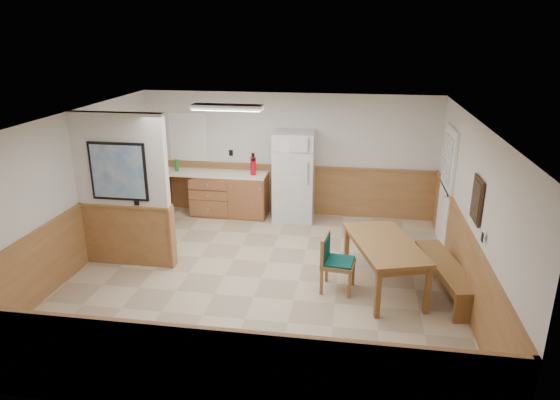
% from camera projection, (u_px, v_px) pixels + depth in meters
% --- Properties ---
extents(ground, '(6.00, 6.00, 0.00)m').
position_uv_depth(ground, '(261.00, 278.00, 7.78)').
color(ground, '#C4AD8D').
rests_on(ground, ground).
extents(ceiling, '(6.00, 6.00, 0.02)m').
position_uv_depth(ceiling, '(259.00, 118.00, 6.96)').
color(ceiling, white).
rests_on(ceiling, back_wall).
extents(back_wall, '(6.00, 0.02, 2.50)m').
position_uv_depth(back_wall, '(288.00, 155.00, 10.17)').
color(back_wall, silver).
rests_on(back_wall, ground).
extents(right_wall, '(0.02, 6.00, 2.50)m').
position_uv_depth(right_wall, '(472.00, 214.00, 6.93)').
color(right_wall, silver).
rests_on(right_wall, ground).
extents(left_wall, '(0.02, 6.00, 2.50)m').
position_uv_depth(left_wall, '(72.00, 193.00, 7.81)').
color(left_wall, silver).
rests_on(left_wall, ground).
extents(wainscot_back, '(6.00, 0.04, 1.00)m').
position_uv_depth(wainscot_back, '(288.00, 190.00, 10.40)').
color(wainscot_back, '#A67342').
rests_on(wainscot_back, ground).
extents(wainscot_right, '(0.04, 6.00, 1.00)m').
position_uv_depth(wainscot_right, '(464.00, 262.00, 7.18)').
color(wainscot_right, '#A67342').
rests_on(wainscot_right, ground).
extents(wainscot_left, '(0.04, 6.00, 1.00)m').
position_uv_depth(wainscot_left, '(80.00, 237.00, 8.05)').
color(wainscot_left, '#A67342').
rests_on(wainscot_left, ground).
extents(partition_wall, '(1.50, 0.20, 2.50)m').
position_uv_depth(partition_wall, '(123.00, 192.00, 7.89)').
color(partition_wall, silver).
rests_on(partition_wall, ground).
extents(kitchen_counter, '(2.20, 0.61, 1.00)m').
position_uv_depth(kitchen_counter, '(228.00, 193.00, 10.31)').
color(kitchen_counter, '#9C6337').
rests_on(kitchen_counter, ground).
extents(exterior_door, '(0.07, 1.02, 2.15)m').
position_uv_depth(exterior_door, '(446.00, 187.00, 8.78)').
color(exterior_door, white).
rests_on(exterior_door, ground).
extents(kitchen_window, '(0.80, 0.04, 1.00)m').
position_uv_depth(kitchen_window, '(188.00, 137.00, 10.36)').
color(kitchen_window, white).
rests_on(kitchen_window, back_wall).
extents(wall_painting, '(0.04, 0.50, 0.60)m').
position_uv_depth(wall_painting, '(477.00, 200.00, 6.56)').
color(wall_painting, '#352015').
rests_on(wall_painting, right_wall).
extents(fluorescent_fixture, '(1.20, 0.30, 0.09)m').
position_uv_depth(fluorescent_fixture, '(227.00, 107.00, 8.31)').
color(fluorescent_fixture, white).
rests_on(fluorescent_fixture, ceiling).
extents(refrigerator, '(0.81, 0.73, 1.80)m').
position_uv_depth(refrigerator, '(294.00, 177.00, 9.92)').
color(refrigerator, silver).
rests_on(refrigerator, ground).
extents(dining_table, '(1.27, 1.80, 0.75)m').
position_uv_depth(dining_table, '(385.00, 248.00, 7.27)').
color(dining_table, '#A2763B').
rests_on(dining_table, ground).
extents(dining_bench, '(0.73, 1.80, 0.45)m').
position_uv_depth(dining_bench, '(446.00, 270.00, 7.27)').
color(dining_bench, '#A2763B').
rests_on(dining_bench, ground).
extents(dining_chair, '(0.70, 0.52, 0.85)m').
position_uv_depth(dining_chair, '(332.00, 259.00, 7.31)').
color(dining_chair, '#A2763B').
rests_on(dining_chair, ground).
extents(fire_extinguisher, '(0.14, 0.14, 0.45)m').
position_uv_depth(fire_extinguisher, '(253.00, 165.00, 9.97)').
color(fire_extinguisher, red).
rests_on(fire_extinguisher, kitchen_counter).
extents(soap_bottle, '(0.08, 0.08, 0.25)m').
position_uv_depth(soap_bottle, '(177.00, 165.00, 10.27)').
color(soap_bottle, '#178222').
rests_on(soap_bottle, kitchen_counter).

